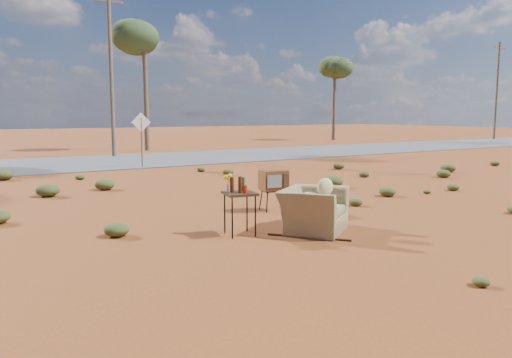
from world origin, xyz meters
TOP-DOWN VIEW (x-y plane):
  - ground at (0.00, 0.00)m, footprint 140.00×140.00m
  - highway at (0.00, 15.00)m, footprint 140.00×7.00m
  - armchair at (0.45, -0.16)m, footprint 1.56×1.56m
  - tv_unit at (0.89, 1.78)m, footprint 0.64×0.55m
  - side_table at (-0.91, 0.29)m, footprint 0.63×0.63m
  - rusty_bar at (-0.00, -0.60)m, footprint 0.97×1.16m
  - road_sign at (1.50, 12.00)m, footprint 0.78×0.06m
  - eucalyptus_center at (5.00, 21.00)m, footprint 3.20×3.20m
  - eucalyptus_right at (22.00, 24.00)m, footprint 3.20×3.20m
  - utility_pole_center at (2.00, 17.50)m, footprint 1.40×0.20m
  - utility_pole_east at (34.00, 17.50)m, footprint 1.40×0.20m
  - scrub_patch at (-0.82, 4.41)m, footprint 17.49×8.07m

SIDE VIEW (x-z plane):
  - ground at x=0.00m, z-range 0.00..0.00m
  - rusty_bar at x=0.00m, z-range 0.00..0.04m
  - highway at x=0.00m, z-range 0.00..0.04m
  - scrub_patch at x=-0.82m, z-range -0.03..0.30m
  - armchair at x=0.45m, z-range -0.04..1.03m
  - tv_unit at x=0.89m, z-range 0.22..1.13m
  - side_table at x=-0.91m, z-range 0.26..1.33m
  - road_sign at x=1.50m, z-range 0.41..2.60m
  - utility_pole_center at x=2.00m, z-range 0.15..8.15m
  - utility_pole_east at x=34.00m, z-range 0.15..8.15m
  - eucalyptus_right at x=22.00m, z-range 2.39..9.49m
  - eucalyptus_center at x=5.00m, z-range 2.63..10.23m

